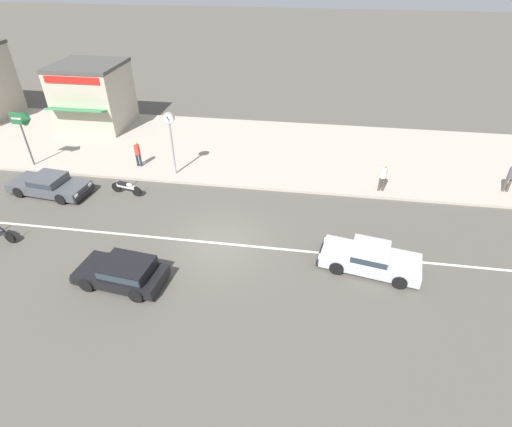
{
  "coord_description": "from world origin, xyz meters",
  "views": [
    {
      "loc": [
        3.8,
        -14.04,
        11.52
      ],
      "look_at": [
        1.49,
        1.51,
        0.8
      ],
      "focal_mm": 28.0,
      "sensor_mm": 36.0,
      "label": 1
    }
  ],
  "objects_px": {
    "sedan_silver_0": "(370,258)",
    "motorcycle_1": "(126,187)",
    "street_clock": "(170,130)",
    "pedestrian_far_end": "(511,176)",
    "sedan_dark_grey_4": "(49,184)",
    "shopfront_corner_warung": "(93,95)",
    "hatchback_black_3": "(123,272)",
    "pedestrian_mid_kerb": "(383,175)",
    "arrow_signboard": "(27,122)",
    "pedestrian_by_shop": "(137,152)"
  },
  "relations": [
    {
      "from": "hatchback_black_3",
      "to": "pedestrian_mid_kerb",
      "type": "distance_m",
      "value": 14.11
    },
    {
      "from": "motorcycle_1",
      "to": "hatchback_black_3",
      "type": "bearing_deg",
      "value": -67.21
    },
    {
      "from": "arrow_signboard",
      "to": "pedestrian_mid_kerb",
      "type": "distance_m",
      "value": 20.4
    },
    {
      "from": "arrow_signboard",
      "to": "pedestrian_by_shop",
      "type": "height_order",
      "value": "arrow_signboard"
    },
    {
      "from": "shopfront_corner_warung",
      "to": "arrow_signboard",
      "type": "bearing_deg",
      "value": -94.26
    },
    {
      "from": "street_clock",
      "to": "pedestrian_by_shop",
      "type": "distance_m",
      "value": 3.14
    },
    {
      "from": "sedan_silver_0",
      "to": "pedestrian_by_shop",
      "type": "height_order",
      "value": "pedestrian_by_shop"
    },
    {
      "from": "sedan_dark_grey_4",
      "to": "sedan_silver_0",
      "type": "bearing_deg",
      "value": -12.35
    },
    {
      "from": "sedan_dark_grey_4",
      "to": "arrow_signboard",
      "type": "relative_size",
      "value": 1.36
    },
    {
      "from": "shopfront_corner_warung",
      "to": "motorcycle_1",
      "type": "bearing_deg",
      "value": -55.96
    },
    {
      "from": "hatchback_black_3",
      "to": "shopfront_corner_warung",
      "type": "bearing_deg",
      "value": 119.54
    },
    {
      "from": "street_clock",
      "to": "pedestrian_by_shop",
      "type": "relative_size",
      "value": 2.36
    },
    {
      "from": "sedan_dark_grey_4",
      "to": "shopfront_corner_warung",
      "type": "bearing_deg",
      "value": 100.82
    },
    {
      "from": "sedan_dark_grey_4",
      "to": "pedestrian_far_end",
      "type": "height_order",
      "value": "pedestrian_far_end"
    },
    {
      "from": "motorcycle_1",
      "to": "shopfront_corner_warung",
      "type": "relative_size",
      "value": 0.36
    },
    {
      "from": "sedan_silver_0",
      "to": "motorcycle_1",
      "type": "xyz_separation_m",
      "value": [
        -12.64,
        4.21,
        -0.11
      ]
    },
    {
      "from": "sedan_silver_0",
      "to": "hatchback_black_3",
      "type": "height_order",
      "value": "hatchback_black_3"
    },
    {
      "from": "sedan_dark_grey_4",
      "to": "pedestrian_mid_kerb",
      "type": "bearing_deg",
      "value": 8.49
    },
    {
      "from": "arrow_signboard",
      "to": "pedestrian_far_end",
      "type": "relative_size",
      "value": 2.02
    },
    {
      "from": "hatchback_black_3",
      "to": "street_clock",
      "type": "relative_size",
      "value": 1.02
    },
    {
      "from": "pedestrian_by_shop",
      "to": "shopfront_corner_warung",
      "type": "bearing_deg",
      "value": 133.18
    },
    {
      "from": "sedan_silver_0",
      "to": "pedestrian_mid_kerb",
      "type": "distance_m",
      "value": 6.51
    },
    {
      "from": "sedan_dark_grey_4",
      "to": "pedestrian_mid_kerb",
      "type": "height_order",
      "value": "pedestrian_mid_kerb"
    },
    {
      "from": "arrow_signboard",
      "to": "pedestrian_far_end",
      "type": "xyz_separation_m",
      "value": [
        27.09,
        0.92,
        -1.85
      ]
    },
    {
      "from": "sedan_dark_grey_4",
      "to": "pedestrian_by_shop",
      "type": "relative_size",
      "value": 2.89
    },
    {
      "from": "pedestrian_by_shop",
      "to": "pedestrian_far_end",
      "type": "bearing_deg",
      "value": 0.23
    },
    {
      "from": "sedan_dark_grey_4",
      "to": "street_clock",
      "type": "xyz_separation_m",
      "value": [
        6.2,
        2.93,
        2.37
      ]
    },
    {
      "from": "pedestrian_far_end",
      "to": "hatchback_black_3",
      "type": "bearing_deg",
      "value": -151.43
    },
    {
      "from": "street_clock",
      "to": "shopfront_corner_warung",
      "type": "xyz_separation_m",
      "value": [
        -8.0,
        6.49,
        -0.52
      ]
    },
    {
      "from": "arrow_signboard",
      "to": "motorcycle_1",
      "type": "bearing_deg",
      "value": -18.48
    },
    {
      "from": "sedan_silver_0",
      "to": "street_clock",
      "type": "xyz_separation_m",
      "value": [
        -10.65,
        6.62,
        2.37
      ]
    },
    {
      "from": "pedestrian_mid_kerb",
      "to": "pedestrian_by_shop",
      "type": "xyz_separation_m",
      "value": [
        -14.29,
        0.84,
        -0.04
      ]
    },
    {
      "from": "sedan_silver_0",
      "to": "motorcycle_1",
      "type": "height_order",
      "value": "sedan_silver_0"
    },
    {
      "from": "sedan_dark_grey_4",
      "to": "street_clock",
      "type": "relative_size",
      "value": 1.23
    },
    {
      "from": "street_clock",
      "to": "pedestrian_far_end",
      "type": "distance_m",
      "value": 18.69
    },
    {
      "from": "sedan_silver_0",
      "to": "motorcycle_1",
      "type": "distance_m",
      "value": 13.32
    },
    {
      "from": "sedan_dark_grey_4",
      "to": "arrow_signboard",
      "type": "height_order",
      "value": "arrow_signboard"
    },
    {
      "from": "pedestrian_by_shop",
      "to": "pedestrian_mid_kerb",
      "type": "bearing_deg",
      "value": -3.35
    },
    {
      "from": "sedan_dark_grey_4",
      "to": "pedestrian_far_end",
      "type": "distance_m",
      "value": 25.06
    },
    {
      "from": "hatchback_black_3",
      "to": "pedestrian_by_shop",
      "type": "relative_size",
      "value": 2.41
    },
    {
      "from": "hatchback_black_3",
      "to": "sedan_silver_0",
      "type": "bearing_deg",
      "value": 13.65
    },
    {
      "from": "pedestrian_mid_kerb",
      "to": "street_clock",
      "type": "bearing_deg",
      "value": 178.86
    },
    {
      "from": "motorcycle_1",
      "to": "street_clock",
      "type": "height_order",
      "value": "street_clock"
    },
    {
      "from": "hatchback_black_3",
      "to": "pedestrian_far_end",
      "type": "height_order",
      "value": "pedestrian_far_end"
    },
    {
      "from": "shopfront_corner_warung",
      "to": "pedestrian_far_end",
      "type": "bearing_deg",
      "value": -12.31
    },
    {
      "from": "pedestrian_far_end",
      "to": "shopfront_corner_warung",
      "type": "height_order",
      "value": "shopfront_corner_warung"
    },
    {
      "from": "pedestrian_mid_kerb",
      "to": "sedan_dark_grey_4",
      "type": "bearing_deg",
      "value": -171.51
    },
    {
      "from": "pedestrian_mid_kerb",
      "to": "pedestrian_far_end",
      "type": "height_order",
      "value": "pedestrian_far_end"
    },
    {
      "from": "pedestrian_far_end",
      "to": "pedestrian_mid_kerb",
      "type": "bearing_deg",
      "value": -172.27
    },
    {
      "from": "street_clock",
      "to": "motorcycle_1",
      "type": "bearing_deg",
      "value": -129.57
    }
  ]
}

